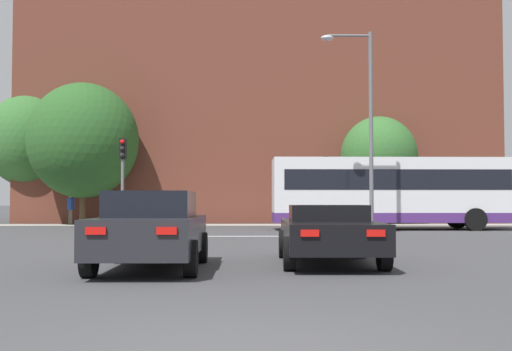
# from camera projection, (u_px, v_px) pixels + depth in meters

# --- Properties ---
(stop_line_strip) EXTENTS (7.40, 0.30, 0.01)m
(stop_line_strip) POSITION_uv_depth(u_px,v_px,m) (242.00, 236.00, 23.72)
(stop_line_strip) COLOR silver
(stop_line_strip) RESTS_ON ground_plane
(far_pavement) EXTENTS (68.22, 2.50, 0.01)m
(far_pavement) POSITION_uv_depth(u_px,v_px,m) (243.00, 225.00, 35.34)
(far_pavement) COLOR #A09B91
(far_pavement) RESTS_ON ground_plane
(brick_civic_building) EXTENTS (29.77, 15.68, 18.51)m
(brick_civic_building) POSITION_uv_depth(u_px,v_px,m) (257.00, 102.00, 45.50)
(brick_civic_building) COLOR brown
(brick_civic_building) RESTS_ON ground_plane
(car_saloon_left) EXTENTS (1.95, 4.30, 1.48)m
(car_saloon_left) POSITION_uv_depth(u_px,v_px,m) (152.00, 229.00, 12.14)
(car_saloon_left) COLOR #232328
(car_saloon_left) RESTS_ON ground_plane
(car_roadster_right) EXTENTS (2.07, 4.57, 1.21)m
(car_roadster_right) POSITION_uv_depth(u_px,v_px,m) (329.00, 233.00, 13.28)
(car_roadster_right) COLOR black
(car_roadster_right) RESTS_ON ground_plane
(bus_crossing_lead) EXTENTS (10.96, 2.70, 3.26)m
(bus_crossing_lead) POSITION_uv_depth(u_px,v_px,m) (392.00, 191.00, 29.40)
(bus_crossing_lead) COLOR silver
(bus_crossing_lead) RESTS_ON ground_plane
(traffic_light_far_right) EXTENTS (0.26, 0.31, 3.77)m
(traffic_light_far_right) POSITION_uv_depth(u_px,v_px,m) (326.00, 178.00, 34.94)
(traffic_light_far_right) COLOR slate
(traffic_light_far_right) RESTS_ON ground_plane
(traffic_light_near_left) EXTENTS (0.26, 0.31, 3.71)m
(traffic_light_near_left) POSITION_uv_depth(u_px,v_px,m) (123.00, 169.00, 24.52)
(traffic_light_near_left) COLOR slate
(traffic_light_near_left) RESTS_ON ground_plane
(street_lamp_junction) EXTENTS (2.06, 0.36, 8.03)m
(street_lamp_junction) POSITION_uv_depth(u_px,v_px,m) (363.00, 112.00, 25.34)
(street_lamp_junction) COLOR slate
(street_lamp_junction) RESTS_ON ground_plane
(pedestrian_waiting) EXTENTS (0.43, 0.27, 1.60)m
(pedestrian_waiting) POSITION_uv_depth(u_px,v_px,m) (161.00, 208.00, 35.39)
(pedestrian_waiting) COLOR brown
(pedestrian_waiting) RESTS_ON ground_plane
(pedestrian_walking_east) EXTENTS (0.43, 0.29, 1.73)m
(pedestrian_walking_east) POSITION_uv_depth(u_px,v_px,m) (169.00, 206.00, 35.85)
(pedestrian_walking_east) COLOR #333851
(pedestrian_walking_east) RESTS_ON ground_plane
(pedestrian_walking_west) EXTENTS (0.45, 0.43, 1.74)m
(pedestrian_walking_west) POSITION_uv_depth(u_px,v_px,m) (71.00, 206.00, 35.66)
(pedestrian_walking_west) COLOR brown
(pedestrian_walking_west) RESTS_ON ground_plane
(tree_by_building) EXTENTS (6.15, 6.15, 7.93)m
(tree_by_building) POSITION_uv_depth(u_px,v_px,m) (83.00, 141.00, 35.82)
(tree_by_building) COLOR #4C3823
(tree_by_building) RESTS_ON ground_plane
(tree_kerbside) EXTENTS (4.42, 4.42, 6.21)m
(tree_kerbside) POSITION_uv_depth(u_px,v_px,m) (379.00, 157.00, 36.98)
(tree_kerbside) COLOR #4C3823
(tree_kerbside) RESTS_ON ground_plane
(tree_distant) EXTENTS (5.37, 5.37, 7.80)m
(tree_distant) POSITION_uv_depth(u_px,v_px,m) (31.00, 141.00, 38.72)
(tree_distant) COLOR #4C3823
(tree_distant) RESTS_ON ground_plane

